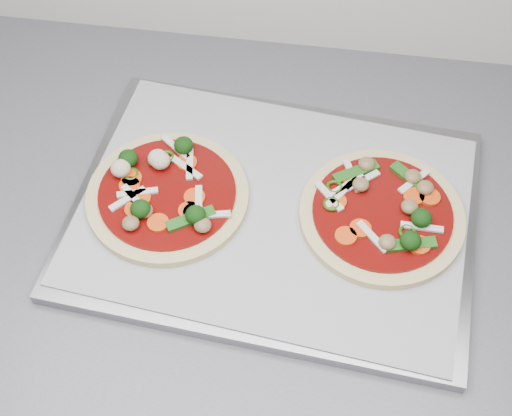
# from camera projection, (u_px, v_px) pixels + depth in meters

# --- Properties ---
(base_cabinet) EXTENTS (3.60, 0.60, 0.86)m
(base_cabinet) POSITION_uv_depth(u_px,v_px,m) (426.00, 389.00, 1.22)
(base_cabinet) COLOR #B4B4B2
(base_cabinet) RESTS_ON ground
(countertop) EXTENTS (3.60, 0.60, 0.04)m
(countertop) POSITION_uv_depth(u_px,v_px,m) (499.00, 249.00, 0.85)
(countertop) COLOR slate
(countertop) RESTS_ON base_cabinet
(baking_tray) EXTENTS (0.49, 0.38, 0.02)m
(baking_tray) POSITION_uv_depth(u_px,v_px,m) (273.00, 213.00, 0.85)
(baking_tray) COLOR gray
(baking_tray) RESTS_ON countertop
(parchment) EXTENTS (0.48, 0.37, 0.00)m
(parchment) POSITION_uv_depth(u_px,v_px,m) (274.00, 208.00, 0.84)
(parchment) COLOR #A3A3A8
(parchment) RESTS_ON baking_tray
(pizza_left) EXTENTS (0.22, 0.22, 0.03)m
(pizza_left) POSITION_uv_depth(u_px,v_px,m) (166.00, 193.00, 0.84)
(pizza_left) COLOR #E0C087
(pizza_left) RESTS_ON parchment
(pizza_right) EXTENTS (0.25, 0.25, 0.03)m
(pizza_right) POSITION_uv_depth(u_px,v_px,m) (383.00, 213.00, 0.82)
(pizza_right) COLOR #E0C087
(pizza_right) RESTS_ON parchment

